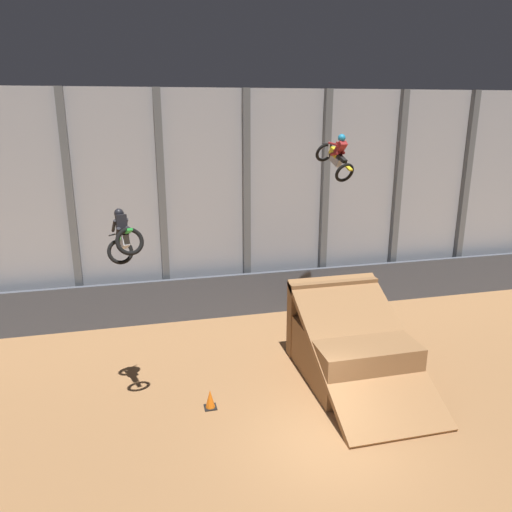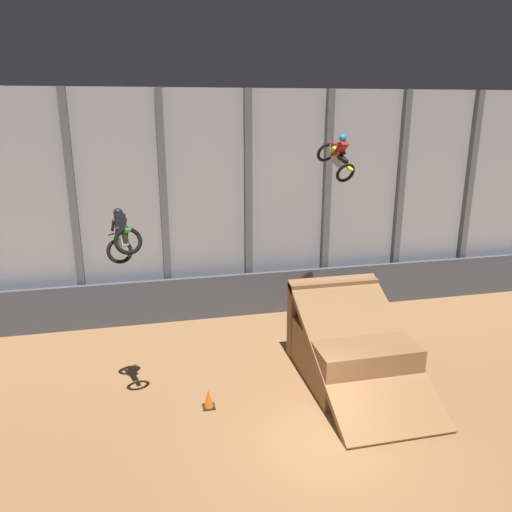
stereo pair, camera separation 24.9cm
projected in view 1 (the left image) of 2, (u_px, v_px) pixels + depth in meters
The scene contains 8 objects.
ground_plane at pixel (326, 444), 12.96m from camera, with size 60.00×60.00×0.00m, color #996B42.
arena_back_wall at pixel (246, 205), 20.47m from camera, with size 32.00×0.40×9.13m.
lower_barrier at pixel (250, 294), 20.91m from camera, with size 31.36×0.20×1.80m.
dirt_ramp at pixel (349, 345), 16.29m from camera, with size 3.16×5.57×2.85m.
rider_bike_left_air at pixel (123, 238), 13.39m from camera, with size 1.10×1.80×1.67m.
rider_bike_right_air at pixel (336, 157), 17.48m from camera, with size 1.07×1.90×1.68m.
traffic_cone_near_ramp at pixel (328, 329), 19.06m from camera, with size 0.36×0.36×0.58m.
traffic_cone_arena_edge at pixel (210, 399), 14.45m from camera, with size 0.36×0.36×0.58m.
Camera 1 is at (-4.39, -10.28, 8.38)m, focal length 35.00 mm.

